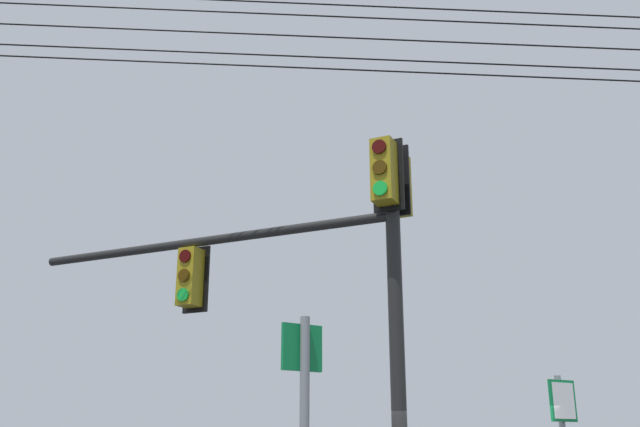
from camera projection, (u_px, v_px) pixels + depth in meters
signal_mast_assembly at (320, 273)px, 10.08m from camera, size 1.25×6.44×6.17m
overhead_wire_span at (311, 36)px, 10.68m from camera, size 13.47×20.89×1.91m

